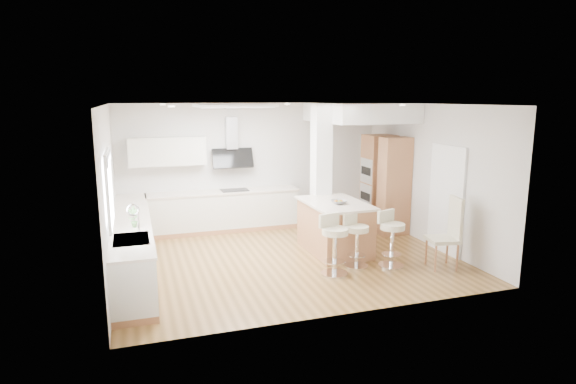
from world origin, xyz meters
name	(u,v)px	position (x,y,z in m)	size (l,w,h in m)	color
ground	(287,258)	(0.00, 0.00, 0.00)	(6.00, 6.00, 0.00)	olive
ceiling	(287,258)	(0.00, 0.00, 0.00)	(6.00, 5.00, 0.02)	white
wall_back	(253,165)	(0.00, 2.50, 1.40)	(6.00, 0.04, 2.80)	silver
wall_left	(109,194)	(-3.00, 0.00, 1.40)	(0.04, 5.00, 2.80)	silver
wall_right	(430,175)	(3.00, 0.00, 1.40)	(0.04, 5.00, 2.80)	silver
skylight	(235,106)	(-0.79, 0.60, 2.77)	(4.10, 2.10, 0.06)	white
window_left	(109,185)	(-2.96, -0.90, 1.69)	(0.06, 1.28, 1.07)	white
doorway_right	(446,201)	(2.97, -0.60, 1.00)	(0.05, 1.00, 2.10)	#4C423B
counter_left	(132,244)	(-2.70, 0.23, 0.46)	(0.63, 4.50, 1.35)	#B5784D
counter_back	(216,200)	(-0.91, 2.22, 0.70)	(3.62, 0.63, 2.50)	#B5784D
pillar	(321,173)	(1.05, 0.95, 1.40)	(0.35, 0.35, 2.80)	white
soffit	(359,113)	(2.10, 1.40, 2.60)	(1.78, 2.20, 0.40)	white
oven_column	(384,183)	(2.68, 1.23, 1.05)	(0.63, 1.21, 2.10)	#B5784D
peninsula	(335,227)	(1.00, 0.09, 0.49)	(1.09, 1.62, 1.05)	#B5784D
bar_stool_a	(334,241)	(0.49, -1.04, 0.57)	(0.56, 0.56, 1.02)	silver
bar_stool_b	(356,237)	(1.01, -0.81, 0.53)	(0.53, 0.53, 0.94)	silver
bar_stool_c	(391,236)	(1.60, -0.99, 0.55)	(0.56, 0.56, 0.99)	silver
dining_chair	(449,230)	(2.51, -1.35, 0.67)	(0.57, 0.57, 1.25)	beige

